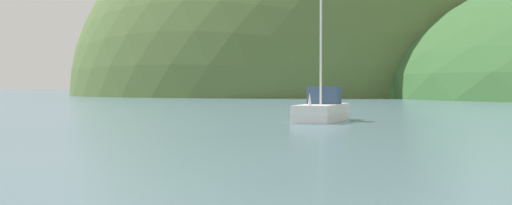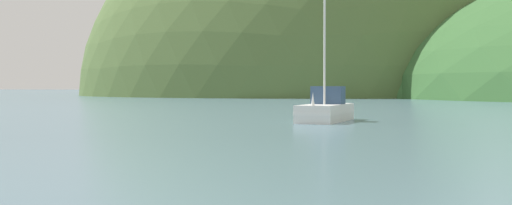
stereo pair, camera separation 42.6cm
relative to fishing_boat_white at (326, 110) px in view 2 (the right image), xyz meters
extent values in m
ellipsoid|color=#516B38|center=(-28.26, 99.80, -0.64)|extent=(87.08, 69.66, 76.54)
cube|color=white|center=(0.00, -0.07, -0.16)|extent=(2.14, 6.35, 0.98)
cube|color=white|center=(0.00, -0.07, -0.11)|extent=(2.16, 6.42, 0.18)
cone|color=white|center=(-0.06, -2.97, 0.68)|extent=(0.20, 0.20, 0.70)
cube|color=#334C6B|center=(0.01, 0.53, 0.84)|extent=(1.82, 1.20, 1.03)
cylinder|color=silver|center=(-0.01, -0.35, 3.56)|extent=(0.12, 0.12, 6.46)
camera|label=1|loc=(8.35, -40.82, 1.43)|focal=51.21mm
camera|label=2|loc=(8.76, -40.70, 1.43)|focal=51.21mm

